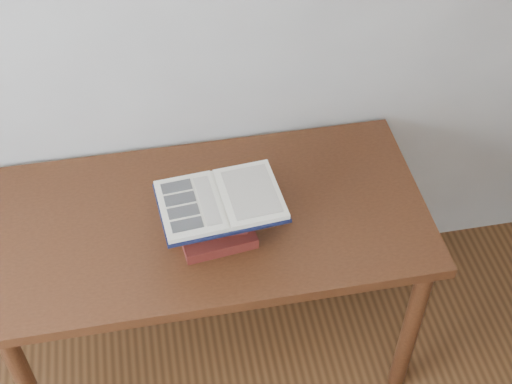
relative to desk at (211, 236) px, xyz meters
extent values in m
cube|color=beige|center=(-0.10, 0.37, 0.66)|extent=(3.50, 0.04, 2.60)
cube|color=#4D2613|center=(0.00, 0.00, 0.08)|extent=(1.39, 0.69, 0.04)
cylinder|color=#4D2613|center=(0.63, -0.29, -0.29)|extent=(0.06, 0.06, 0.70)
cylinder|color=#4D2613|center=(-0.63, 0.29, -0.29)|extent=(0.06, 0.06, 0.70)
cylinder|color=#4D2613|center=(0.63, 0.29, -0.29)|extent=(0.06, 0.06, 0.70)
cube|color=#5C1718|center=(0.01, -0.09, 0.12)|extent=(0.24, 0.20, 0.04)
cube|color=#5C1718|center=(0.01, -0.06, 0.15)|extent=(0.19, 0.14, 0.03)
cube|color=black|center=(0.00, -0.07, 0.18)|extent=(0.24, 0.18, 0.03)
cube|color=black|center=(-0.01, -0.07, 0.21)|extent=(0.23, 0.15, 0.03)
cube|color=#A15124|center=(0.00, -0.08, 0.24)|extent=(0.24, 0.17, 0.02)
cube|color=black|center=(0.03, -0.10, 0.26)|extent=(0.38, 0.28, 0.01)
cube|color=beige|center=(-0.06, -0.11, 0.27)|extent=(0.19, 0.25, 0.02)
cube|color=beige|center=(0.12, -0.09, 0.27)|extent=(0.19, 0.25, 0.02)
cylinder|color=beige|center=(0.03, -0.10, 0.27)|extent=(0.03, 0.24, 0.01)
cube|color=black|center=(-0.09, -0.03, 0.28)|extent=(0.09, 0.05, 0.00)
cube|color=black|center=(-0.09, -0.08, 0.28)|extent=(0.09, 0.05, 0.00)
cube|color=black|center=(-0.08, -0.13, 0.28)|extent=(0.09, 0.05, 0.00)
cube|color=black|center=(-0.08, -0.18, 0.28)|extent=(0.09, 0.05, 0.00)
cube|color=silver|center=(-0.01, -0.10, 0.28)|extent=(0.06, 0.20, 0.00)
cube|color=silver|center=(0.12, -0.09, 0.28)|extent=(0.15, 0.21, 0.00)
camera|label=1|loc=(-0.13, -1.50, 1.78)|focal=50.00mm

